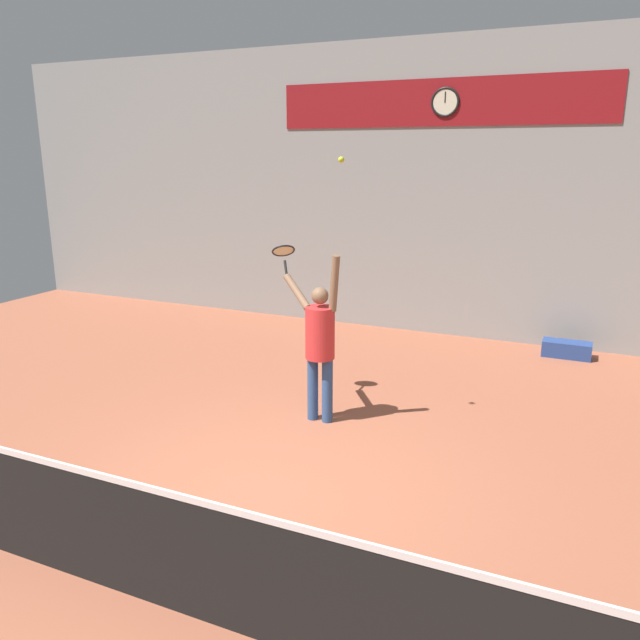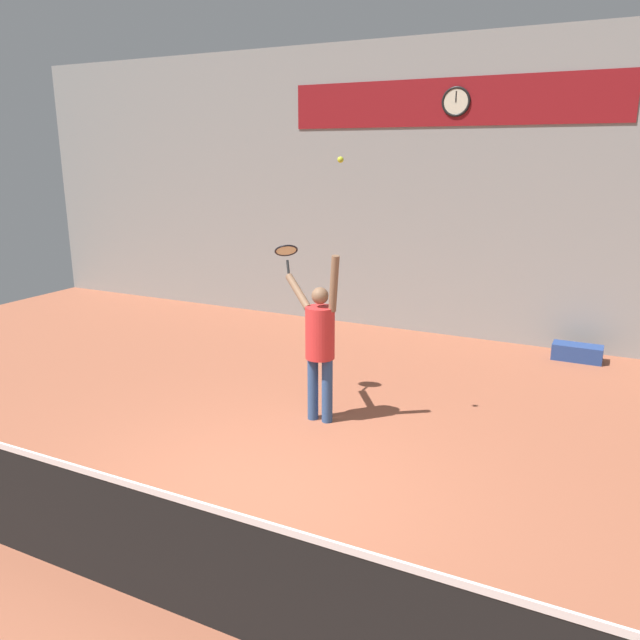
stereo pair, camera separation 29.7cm
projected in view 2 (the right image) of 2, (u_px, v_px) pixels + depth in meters
The scene contains 9 objects.
ground_plane at pixel (245, 504), 5.76m from camera, with size 18.00×18.00×0.00m, color #9E563D.
back_wall at pixel (445, 192), 10.60m from camera, with size 18.00×0.10×5.00m.
sponsor_banner at pixel (449, 102), 10.17m from camera, with size 5.59×0.02×0.76m.
scoreboard_clock at pixel (456, 102), 10.10m from camera, with size 0.48×0.04×0.48m.
court_net at pixel (134, 538), 4.41m from camera, with size 6.57×0.07×1.06m.
tennis_player at pixel (320, 339), 7.32m from camera, with size 0.94×0.60×2.04m.
tennis_racket at pixel (286, 252), 7.85m from camera, with size 0.39×0.38×0.40m.
tennis_ball at pixel (340, 160), 6.60m from camera, with size 0.07×0.07×0.07m.
equipment_bag at pixel (577, 353), 9.72m from camera, with size 0.74×0.33×0.25m.
Camera 2 is at (2.90, -4.28, 3.13)m, focal length 35.00 mm.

